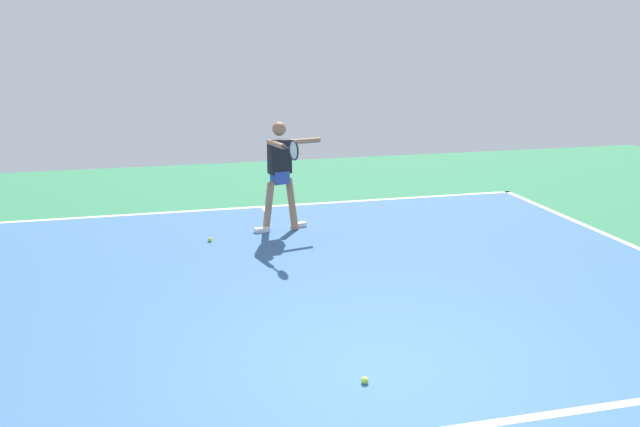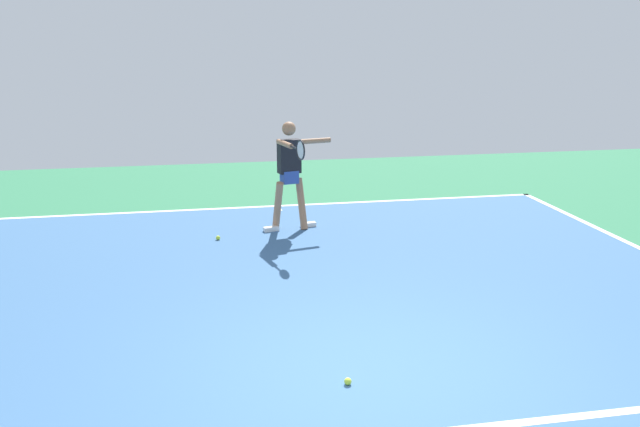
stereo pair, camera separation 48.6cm
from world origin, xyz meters
name	(u,v)px [view 2 (the right image)]	position (x,y,z in m)	size (l,w,h in m)	color
ground_plane	(373,380)	(0.00, 0.00, 0.00)	(22.10, 22.10, 0.00)	#2D754C
court_surface	(373,380)	(0.00, 0.00, 0.00)	(9.73, 13.29, 0.00)	#38608E
court_line_baseline_near	(277,206)	(0.00, -6.59, 0.00)	(9.73, 0.10, 0.01)	white
court_line_centre_mark	(278,209)	(0.00, -6.39, 0.00)	(0.10, 0.30, 0.01)	white
tennis_player	(290,169)	(-0.02, -5.03, 0.97)	(1.12, 1.26, 1.71)	#9E7051
tennis_ball_by_sideline	(348,381)	(0.24, 0.03, 0.03)	(0.07, 0.07, 0.07)	#C6E53D
tennis_ball_far_corner	(218,238)	(1.14, -4.68, 0.03)	(0.07, 0.07, 0.07)	#C6E53D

